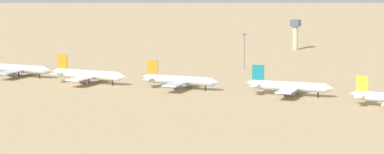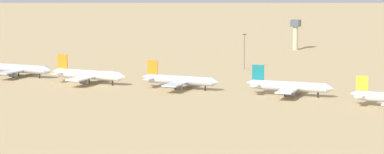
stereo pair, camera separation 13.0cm
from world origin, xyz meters
name	(u,v)px [view 1 (the left image)]	position (x,y,z in m)	size (l,w,h in m)	color
ground	(179,91)	(0.00, 0.00, 0.00)	(4000.00, 4000.00, 0.00)	tan
parked_jet_red_1	(17,68)	(-87.80, 5.90, 4.04)	(37.24, 31.24, 12.32)	silver
parked_jet_orange_2	(88,75)	(-46.17, 1.90, 4.13)	(38.05, 31.84, 12.60)	white
parked_jet_orange_3	(180,80)	(-2.19, 5.48, 3.93)	(36.32, 30.54, 12.00)	silver
parked_jet_teal_4	(289,86)	(46.25, 8.69, 4.03)	(37.26, 31.47, 12.30)	silver
control_tower	(295,32)	(-6.54, 170.98, 10.89)	(5.20, 5.20, 18.05)	#C6B793
light_pole_west	(244,49)	(-1.07, 76.52, 10.16)	(1.80, 0.50, 17.85)	#59595E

